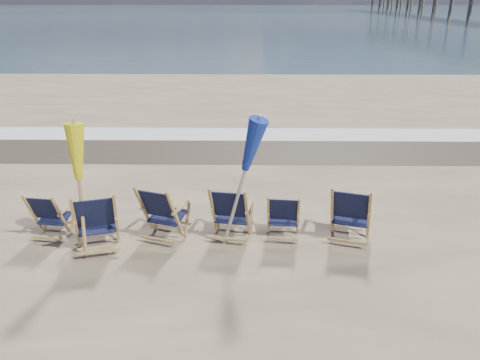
{
  "coord_description": "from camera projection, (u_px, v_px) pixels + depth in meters",
  "views": [
    {
      "loc": [
        0.12,
        -5.38,
        3.88
      ],
      "look_at": [
        0.0,
        2.2,
        0.9
      ],
      "focal_mm": 35.0,
      "sensor_mm": 36.0,
      "label": 1
    }
  ],
  "objects": [
    {
      "name": "umbrella_yellow",
      "position": [
        76.0,
        160.0,
        6.97
      ],
      "size": [
        0.3,
        0.3,
        2.13
      ],
      "color": "#AE894E",
      "rests_on": "ground"
    },
    {
      "name": "wet_sand_strip",
      "position": [
        243.0,
        149.0,
        12.76
      ],
      "size": [
        200.0,
        2.6,
        0.0
      ],
      "primitive_type": "cube",
      "color": "#42362A",
      "rests_on": "ground"
    },
    {
      "name": "beach_chair_2",
      "position": [
        175.0,
        216.0,
        7.65
      ],
      "size": [
        0.89,
        0.94,
        1.05
      ],
      "primitive_type": null,
      "rotation": [
        0.0,
        0.0,
        2.8
      ],
      "color": "black",
      "rests_on": "ground"
    },
    {
      "name": "beach_chair_4",
      "position": [
        298.0,
        218.0,
        7.78
      ],
      "size": [
        0.63,
        0.7,
        0.89
      ],
      "primitive_type": null,
      "rotation": [
        0.0,
        0.0,
        3.04
      ],
      "color": "black",
      "rests_on": "ground"
    },
    {
      "name": "beach_chair_0",
      "position": [
        61.0,
        217.0,
        7.8
      ],
      "size": [
        0.65,
        0.72,
        0.9
      ],
      "primitive_type": null,
      "rotation": [
        0.0,
        0.0,
        3.01
      ],
      "color": "black",
      "rests_on": "ground"
    },
    {
      "name": "ocean",
      "position": [
        247.0,
        12.0,
        125.55
      ],
      "size": [
        400.0,
        400.0,
        0.0
      ],
      "primitive_type": "plane",
      "color": "#3B5262",
      "rests_on": "ground"
    },
    {
      "name": "surf_foam",
      "position": [
        243.0,
        134.0,
        14.15
      ],
      "size": [
        200.0,
        1.4,
        0.01
      ],
      "primitive_type": "cube",
      "color": "silver",
      "rests_on": "ground"
    },
    {
      "name": "beach_chair_5",
      "position": [
        369.0,
        217.0,
        7.6
      ],
      "size": [
        0.88,
        0.94,
        1.07
      ],
      "primitive_type": null,
      "rotation": [
        0.0,
        0.0,
        2.84
      ],
      "color": "black",
      "rests_on": "ground"
    },
    {
      "name": "beach_chair_1",
      "position": [
        116.0,
        220.0,
        7.46
      ],
      "size": [
        0.91,
        0.97,
        1.11
      ],
      "primitive_type": null,
      "rotation": [
        0.0,
        0.0,
        3.44
      ],
      "color": "black",
      "rests_on": "ground"
    },
    {
      "name": "umbrella_blue",
      "position": [
        239.0,
        146.0,
        7.09
      ],
      "size": [
        0.3,
        0.3,
        2.3
      ],
      "color": "#A5A5AD",
      "rests_on": "ground"
    },
    {
      "name": "beach_chair_3",
      "position": [
        247.0,
        215.0,
        7.72
      ],
      "size": [
        0.79,
        0.85,
        1.04
      ],
      "primitive_type": null,
      "rotation": [
        0.0,
        0.0,
        2.96
      ],
      "color": "black",
      "rests_on": "ground"
    }
  ]
}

